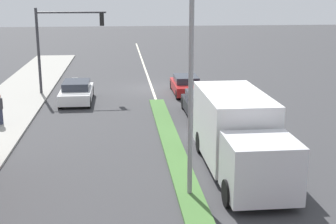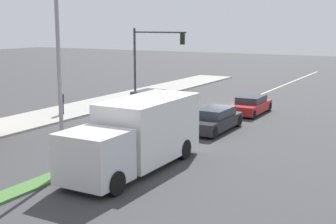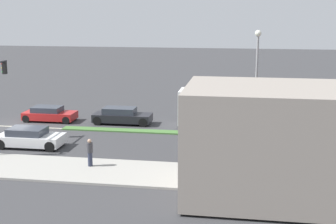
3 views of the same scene
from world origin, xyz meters
name	(u,v)px [view 3 (image 3 of 3)]	position (x,y,z in m)	size (l,w,h in m)	color
ground_plane	(251,136)	(0.00, 18.00, 0.00)	(160.00, 160.00, 0.00)	#38383A
sidewalk_right	(263,180)	(9.00, 18.50, 0.06)	(4.00, 73.00, 0.12)	#9E9B93
lane_marking_center	(15,126)	(0.00, 0.00, 0.00)	(0.16, 60.00, 0.01)	beige
building_corner_store	(278,142)	(11.06, 18.99, 2.74)	(6.61, 8.60, 5.23)	gray
street_lamp	(257,70)	(0.00, 18.22, 4.78)	(0.44, 0.44, 7.37)	gray
pedestrian	(90,152)	(8.42, 8.89, 0.95)	(0.34, 0.34, 1.58)	#282D42
delivery_truck	(225,109)	(-2.20, 16.02, 1.47)	(2.44, 7.50, 2.87)	silver
hatchback_red	(49,114)	(-2.20, 1.93, 0.58)	(1.82, 4.15, 1.19)	#AD1E1E
sedan_dark	(122,116)	(-2.20, 7.96, 0.63)	(1.74, 4.56, 1.30)	black
van_white	(30,138)	(5.00, 3.67, 0.63)	(1.92, 4.24, 1.28)	silver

